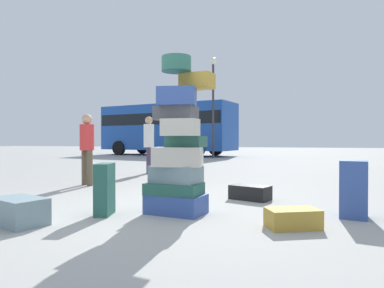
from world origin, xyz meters
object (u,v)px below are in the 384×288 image
Objects in this scene: suitcase_tower at (178,151)px; lamp_post at (213,91)px; parked_bus at (167,126)px; suitcase_black_left_side at (250,192)px; suitcase_tan_foreground_near at (293,218)px; person_passerby_in_red at (87,143)px; suitcase_teal_upright_blue at (105,189)px; person_bearded_onlooker at (183,141)px; suitcase_navy_foreground_far at (354,189)px; suitcase_slate_white_trunk at (19,211)px; person_tourist_with_camera at (149,140)px.

lamp_post is (-2.28, 13.28, 2.70)m from suitcase_tower.
parked_bus is at bearing 143.77° from lamp_post.
lamp_post reaches higher than suitcase_black_left_side.
suitcase_tan_foreground_near is 4.91m from person_passerby_in_red.
suitcase_tower reaches higher than suitcase_teal_upright_blue.
suitcase_tower is 1.31× the size of person_bearded_onlooker.
suitcase_tower is 1.08m from suitcase_teal_upright_blue.
suitcase_tower is 3.32× the size of suitcase_black_left_side.
person_passerby_in_red is 0.29× the size of lamp_post.
suitcase_tower is 2.27m from suitcase_navy_foreground_far.
suitcase_black_left_side is at bearing -52.23° from parked_bus.
suitcase_slate_white_trunk is (-1.58, -1.05, -0.68)m from suitcase_tower.
suitcase_tower is 3.44m from person_passerby_in_red.
parked_bus is at bearing 135.90° from suitcase_black_left_side.
parked_bus is at bearing 130.40° from person_passerby_in_red.
suitcase_tower is at bearing -158.77° from suitcase_navy_foreground_far.
suitcase_teal_upright_blue reaches higher than suitcase_black_left_side.
suitcase_tower is 3.81m from person_bearded_onlooker.
suitcase_black_left_side is at bearing 31.56° from suitcase_teal_upright_blue.
person_bearded_onlooker reaches higher than person_passerby_in_red.
suitcase_navy_foreground_far is 1.12× the size of suitcase_slate_white_trunk.
person_tourist_with_camera reaches higher than suitcase_slate_white_trunk.
lamp_post reaches higher than person_bearded_onlooker.
person_tourist_with_camera reaches higher than suitcase_tan_foreground_near.
suitcase_tower is at bearing -80.26° from lamp_post.
lamp_post is at bearing -22.91° from parked_bus.
suitcase_teal_upright_blue is at bearing 155.21° from suitcase_tan_foreground_near.
suitcase_teal_upright_blue is 0.07× the size of parked_bus.
person_passerby_in_red is (-0.27, -2.76, -0.07)m from person_tourist_with_camera.
suitcase_navy_foreground_far reaches higher than suitcase_teal_upright_blue.
lamp_post is at bearing 121.44° from suitcase_navy_foreground_far.
suitcase_tower is at bearing -100.83° from suitcase_black_left_side.
suitcase_slate_white_trunk is (-3.78, -1.39, -0.20)m from suitcase_navy_foreground_far.
lamp_post reaches higher than suitcase_tan_foreground_near.
suitcase_navy_foreground_far is 0.43× the size of person_tourist_with_camera.
person_passerby_in_red is 0.17× the size of parked_bus.
suitcase_tower is 0.23× the size of parked_bus.
suitcase_tower reaches higher than suitcase_black_left_side.
suitcase_slate_white_trunk is 6.03m from person_tourist_with_camera.
suitcase_navy_foreground_far is at bearing 8.87° from suitcase_tower.
person_passerby_in_red is (-2.72, 2.11, 0.07)m from suitcase_tower.
parked_bus is at bearing 179.96° from person_tourist_with_camera.
suitcase_tower is 5.45m from person_tourist_with_camera.
parked_bus reaches higher than suitcase_navy_foreground_far.
lamp_post is at bearing 125.94° from suitcase_black_left_side.
suitcase_black_left_side reaches higher than suitcase_tan_foreground_near.
person_passerby_in_red reaches higher than suitcase_tan_foreground_near.
suitcase_teal_upright_blue is at bearing -25.56° from person_passerby_in_red.
suitcase_tower is at bearing 53.72° from suitcase_slate_white_trunk.
suitcase_tower is 13.74m from lamp_post.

